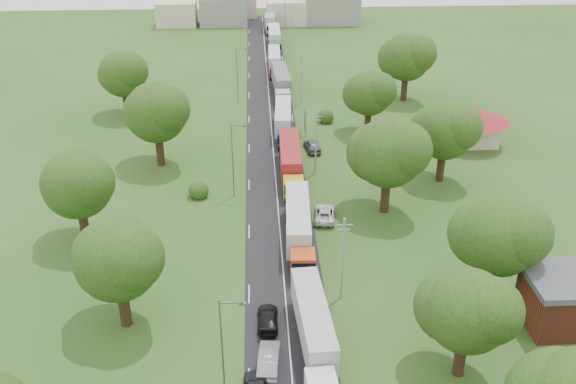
{
  "coord_description": "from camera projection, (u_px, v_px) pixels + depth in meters",
  "views": [
    {
      "loc": [
        -2.51,
        -57.99,
        38.71
      ],
      "look_at": [
        1.16,
        9.97,
        3.0
      ],
      "focal_mm": 40.0,
      "sensor_mm": 36.0,
      "label": 1
    }
  ],
  "objects": [
    {
      "name": "ground",
      "position": [
        282.0,
        259.0,
        69.38
      ],
      "size": [
        260.0,
        260.0,
        0.0
      ],
      "primitive_type": "plane",
      "color": "#254B19",
      "rests_on": "ground"
    },
    {
      "name": "road",
      "position": [
        275.0,
        178.0,
        87.06
      ],
      "size": [
        8.0,
        200.0,
        0.04
      ],
      "primitive_type": "cube",
      "color": "black",
      "rests_on": "ground"
    },
    {
      "name": "info_sign",
      "position": [
        305.0,
        116.0,
        99.18
      ],
      "size": [
        0.12,
        3.1,
        4.1
      ],
      "color": "slate",
      "rests_on": "ground"
    },
    {
      "name": "pole_1",
      "position": [
        343.0,
        258.0,
        61.28
      ],
      "size": [
        1.6,
        0.24,
        9.0
      ],
      "color": "gray",
      "rests_on": "ground"
    },
    {
      "name": "pole_2",
      "position": [
        316.0,
        142.0,
        86.03
      ],
      "size": [
        1.6,
        0.24,
        9.0
      ],
      "color": "gray",
      "rests_on": "ground"
    },
    {
      "name": "pole_3",
      "position": [
        301.0,
        78.0,
        110.79
      ],
      "size": [
        1.6,
        0.24,
        9.0
      ],
      "color": "gray",
      "rests_on": "ground"
    },
    {
      "name": "pole_4",
      "position": [
        291.0,
        38.0,
        135.55
      ],
      "size": [
        1.6,
        0.24,
        9.0
      ],
      "color": "gray",
      "rests_on": "ground"
    },
    {
      "name": "pole_5",
      "position": [
        285.0,
        10.0,
        160.31
      ],
      "size": [
        1.6,
        0.24,
        9.0
      ],
      "color": "gray",
      "rests_on": "ground"
    },
    {
      "name": "lamp_0",
      "position": [
        224.0,
        347.0,
        48.86
      ],
      "size": [
        2.03,
        0.22,
        10.0
      ],
      "color": "slate",
      "rests_on": "ground"
    },
    {
      "name": "lamp_1",
      "position": [
        234.0,
        156.0,
        79.81
      ],
      "size": [
        2.03,
        0.22,
        10.0
      ],
      "color": "slate",
      "rests_on": "ground"
    },
    {
      "name": "lamp_2",
      "position": [
        238.0,
        73.0,
        110.75
      ],
      "size": [
        2.03,
        0.22,
        10.0
      ],
      "color": "slate",
      "rests_on": "ground"
    },
    {
      "name": "tree_2",
      "position": [
        467.0,
        310.0,
        51.19
      ],
      "size": [
        8.0,
        8.0,
        10.1
      ],
      "color": "#382616",
      "rests_on": "ground"
    },
    {
      "name": "tree_3",
      "position": [
        499.0,
        235.0,
        60.04
      ],
      "size": [
        8.8,
        8.8,
        11.07
      ],
      "color": "#382616",
      "rests_on": "ground"
    },
    {
      "name": "tree_4",
      "position": [
        388.0,
        152.0,
        75.34
      ],
      "size": [
        9.6,
        9.6,
        12.05
      ],
      "color": "#382616",
      "rests_on": "ground"
    },
    {
      "name": "tree_5",
      "position": [
        445.0,
        130.0,
        83.12
      ],
      "size": [
        8.8,
        8.8,
        11.07
      ],
      "color": "#382616",
      "rests_on": "ground"
    },
    {
      "name": "tree_6",
      "position": [
        369.0,
        93.0,
        98.1
      ],
      "size": [
        8.0,
        8.0,
        10.1
      ],
      "color": "#382616",
      "rests_on": "ground"
    },
    {
      "name": "tree_7",
      "position": [
        407.0,
        57.0,
        111.24
      ],
      "size": [
        9.6,
        9.6,
        12.05
      ],
      "color": "#382616",
      "rests_on": "ground"
    },
    {
      "name": "tree_10",
      "position": [
        117.0,
        258.0,
        56.6
      ],
      "size": [
        8.8,
        8.8,
        11.07
      ],
      "color": "#382616",
      "rests_on": "ground"
    },
    {
      "name": "tree_11",
      "position": [
        77.0,
        183.0,
        69.53
      ],
      "size": [
        8.8,
        8.8,
        11.07
      ],
      "color": "#382616",
      "rests_on": "ground"
    },
    {
      "name": "tree_12",
      "position": [
        156.0,
        112.0,
        87.22
      ],
      "size": [
        9.6,
        9.6,
        12.05
      ],
      "color": "#382616",
      "rests_on": "ground"
    },
    {
      "name": "tree_13",
      "position": [
        123.0,
        73.0,
        104.8
      ],
      "size": [
        8.8,
        8.8,
        11.07
      ],
      "color": "#382616",
      "rests_on": "ground"
    },
    {
      "name": "house_brick",
      "position": [
        571.0,
        300.0,
        58.78
      ],
      "size": [
        8.6,
        6.6,
        5.2
      ],
      "color": "maroon",
      "rests_on": "ground"
    },
    {
      "name": "house_cream",
      "position": [
        473.0,
        121.0,
        95.64
      ],
      "size": [
        10.08,
        10.08,
        5.8
      ],
      "color": "beige",
      "rests_on": "ground"
    },
    {
      "name": "distant_town",
      "position": [
        265.0,
        10.0,
        165.05
      ],
      "size": [
        52.0,
        8.0,
        8.0
      ],
      "color": "gray",
      "rests_on": "ground"
    },
    {
      "name": "truck_0",
      "position": [
        314.0,
        331.0,
        55.68
      ],
      "size": [
        3.26,
        14.7,
        4.06
      ],
      "color": "silver",
      "rests_on": "ground"
    },
    {
      "name": "truck_1",
      "position": [
        298.0,
        226.0,
        71.2
      ],
      "size": [
        3.17,
        15.34,
        4.24
      ],
      "color": "#C94217",
      "rests_on": "ground"
    },
    {
      "name": "truck_2",
      "position": [
        290.0,
        162.0,
        86.27
      ],
      "size": [
        2.88,
        15.36,
        4.25
      ],
      "color": "gold",
      "rests_on": "ground"
    },
    {
      "name": "truck_3",
      "position": [
        283.0,
        121.0,
        100.07
      ],
      "size": [
        3.1,
        14.22,
        3.93
      ],
      "color": "navy",
      "rests_on": "ground"
    },
    {
      "name": "truck_4",
      "position": [
        281.0,
        83.0,
        116.29
      ],
      "size": [
        3.16,
        15.32,
        4.23
      ],
      "color": "beige",
      "rests_on": "ground"
    },
    {
      "name": "truck_5",
      "position": [
        275.0,
        61.0,
        129.49
      ],
      "size": [
        2.54,
        13.58,
        3.76
      ],
      "color": "#AA1A27",
      "rests_on": "ground"
    },
    {
      "name": "truck_6",
      "position": [
        275.0,
        38.0,
        145.44
      ],
      "size": [
        2.57,
        14.53,
        4.03
      ],
      "color": "#225A34",
      "rests_on": "ground"
    },
    {
      "name": "truck_7",
      "position": [
        270.0,
        21.0,
        160.54
      ],
      "size": [
        3.15,
        14.33,
        3.96
      ],
      "color": "#B3B3B3",
      "rests_on": "ground"
    },
    {
      "name": "car_lane_mid",
      "position": [
        269.0,
        360.0,
        54.41
      ],
      "size": [
        2.15,
        5.02,
        1.61
      ],
      "primitive_type": "imported",
      "rotation": [
        0.0,
        0.0,
        3.05
      ],
      "color": "gray",
      "rests_on": "ground"
    },
    {
      "name": "car_lane_rear",
      "position": [
        268.0,
        319.0,
        59.44
      ],
      "size": [
        1.97,
        4.7,
        1.36
      ],
      "primitive_type": "imported",
      "rotation": [
        0.0,
        0.0,
        3.13
      ],
      "color": "black",
      "rests_on": "ground"
    },
    {
      "name": "car_verge_near",
      "position": [
        325.0,
        213.0,
        76.85
      ],
      "size": [
        2.98,
        5.43,
        1.44
      ],
      "primitive_type": "imported",
      "rotation": [
        0.0,
        0.0,
        3.02
      ],
      "color": "silver",
      "rests_on": "ground"
    },
    {
      "name": "car_verge_far",
      "position": [
        312.0,
        145.0,
        94.69
      ],
      "size": [
        2.59,
        5.01,
        1.63
      ],
      "primitive_type": "imported",
      "rotation": [
        0.0,
        0.0,
        3.29
      ],
      "color": "#55585C",
      "rests_on": "ground"
    }
  ]
}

